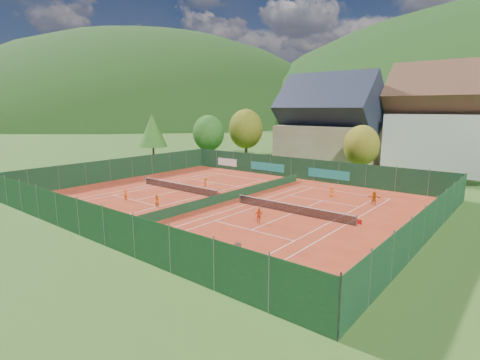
% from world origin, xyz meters
% --- Properties ---
extents(ground, '(600.00, 600.00, 0.00)m').
position_xyz_m(ground, '(0.00, 0.00, -0.02)').
color(ground, '#2E531A').
rests_on(ground, ground).
extents(clay_pad, '(40.00, 32.00, 0.01)m').
position_xyz_m(clay_pad, '(0.00, 0.00, 0.01)').
color(clay_pad, '#A02D17').
rests_on(clay_pad, ground).
extents(court_markings_left, '(11.03, 23.83, 0.00)m').
position_xyz_m(court_markings_left, '(-8.00, 0.00, 0.01)').
color(court_markings_left, white).
rests_on(court_markings_left, ground).
extents(court_markings_right, '(11.03, 23.83, 0.00)m').
position_xyz_m(court_markings_right, '(8.00, 0.00, 0.01)').
color(court_markings_right, white).
rests_on(court_markings_right, ground).
extents(tennis_net_left, '(13.30, 0.10, 1.02)m').
position_xyz_m(tennis_net_left, '(-7.85, 0.00, 0.51)').
color(tennis_net_left, '#59595B').
rests_on(tennis_net_left, ground).
extents(tennis_net_right, '(13.30, 0.10, 1.02)m').
position_xyz_m(tennis_net_right, '(8.15, 0.00, 0.51)').
color(tennis_net_right, '#59595B').
rests_on(tennis_net_right, ground).
extents(court_divider, '(0.03, 28.80, 1.00)m').
position_xyz_m(court_divider, '(0.00, 0.00, 0.50)').
color(court_divider, '#153B1F').
rests_on(court_divider, ground).
extents(fence_north, '(40.00, 0.10, 3.00)m').
position_xyz_m(fence_north, '(-0.46, 15.99, 1.47)').
color(fence_north, '#13361F').
rests_on(fence_north, ground).
extents(fence_south, '(40.00, 0.04, 3.00)m').
position_xyz_m(fence_south, '(0.00, -16.00, 1.50)').
color(fence_south, '#133419').
rests_on(fence_south, ground).
extents(fence_west, '(0.04, 32.00, 3.00)m').
position_xyz_m(fence_west, '(-20.00, 0.00, 1.50)').
color(fence_west, '#13341C').
rests_on(fence_west, ground).
extents(fence_east, '(0.09, 32.00, 3.00)m').
position_xyz_m(fence_east, '(20.00, 0.05, 1.48)').
color(fence_east, '#15391E').
rests_on(fence_east, ground).
extents(chalet, '(16.20, 12.00, 16.00)m').
position_xyz_m(chalet, '(-3.00, 30.00, 6.62)').
color(chalet, tan).
rests_on(chalet, ground).
extents(hotel_block_a, '(21.60, 11.00, 17.25)m').
position_xyz_m(hotel_block_a, '(16.00, 36.00, 7.38)').
color(hotel_block_a, silver).
rests_on(hotel_block_a, ground).
extents(tree_west_front, '(5.72, 5.72, 8.69)m').
position_xyz_m(tree_west_front, '(-22.00, 20.00, 5.39)').
color(tree_west_front, '#452A18').
rests_on(tree_west_front, ground).
extents(tree_west_mid, '(6.44, 6.44, 9.78)m').
position_xyz_m(tree_west_mid, '(-18.00, 26.00, 6.07)').
color(tree_west_mid, '#4C2E1B').
rests_on(tree_west_mid, ground).
extents(tree_west_back, '(5.60, 5.60, 10.00)m').
position_xyz_m(tree_west_back, '(-24.00, 34.00, 6.74)').
color(tree_west_back, '#4C351B').
rests_on(tree_west_back, ground).
extents(tree_center, '(5.01, 5.01, 7.60)m').
position_xyz_m(tree_center, '(6.00, 22.00, 4.72)').
color(tree_center, '#4A321A').
rests_on(tree_center, ground).
extents(tree_west_side, '(5.04, 5.04, 9.00)m').
position_xyz_m(tree_west_side, '(-28.00, 12.00, 6.06)').
color(tree_west_side, '#4D2D1B').
rests_on(tree_west_side, ground).
extents(ball_hopper, '(0.34, 0.34, 0.80)m').
position_xyz_m(ball_hopper, '(10.32, -10.98, 0.56)').
color(ball_hopper, slate).
rests_on(ball_hopper, ground).
extents(loose_ball_0, '(0.07, 0.07, 0.07)m').
position_xyz_m(loose_ball_0, '(-7.81, -8.12, 0.03)').
color(loose_ball_0, '#CCD833').
rests_on(loose_ball_0, ground).
extents(loose_ball_1, '(0.07, 0.07, 0.07)m').
position_xyz_m(loose_ball_1, '(3.81, -12.60, 0.03)').
color(loose_ball_1, '#CCD833').
rests_on(loose_ball_1, ground).
extents(loose_ball_2, '(0.07, 0.07, 0.07)m').
position_xyz_m(loose_ball_2, '(-0.24, 4.01, 0.03)').
color(loose_ball_2, '#CCD833').
rests_on(loose_ball_2, ground).
extents(player_left_near, '(0.54, 0.43, 1.30)m').
position_xyz_m(player_left_near, '(-8.52, -7.15, 0.65)').
color(player_left_near, '#ED5C15').
rests_on(player_left_near, ground).
extents(player_left_mid, '(0.69, 0.56, 1.33)m').
position_xyz_m(player_left_mid, '(-3.78, -6.73, 0.66)').
color(player_left_mid, orange).
rests_on(player_left_mid, ground).
extents(player_left_far, '(1.08, 0.87, 1.46)m').
position_xyz_m(player_left_far, '(-6.15, 2.77, 0.73)').
color(player_left_far, orange).
rests_on(player_left_far, ground).
extents(player_right_near, '(0.78, 0.82, 1.36)m').
position_xyz_m(player_right_near, '(7.32, -4.45, 0.68)').
color(player_right_near, '#E74714').
rests_on(player_right_near, ground).
extents(player_right_far_a, '(0.65, 0.49, 1.20)m').
position_xyz_m(player_right_far_a, '(7.89, 8.81, 0.60)').
color(player_right_far_a, orange).
rests_on(player_right_far_a, ground).
extents(player_right_far_b, '(1.45, 0.61, 1.52)m').
position_xyz_m(player_right_far_b, '(12.97, 8.14, 0.76)').
color(player_right_far_b, orange).
rests_on(player_right_far_b, ground).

